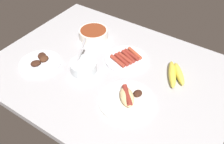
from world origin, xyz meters
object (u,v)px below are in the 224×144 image
(plate_grilled_meat, at_px, (40,62))
(bowl_chili, at_px, (93,34))
(plate_hotdog_assembled, at_px, (127,99))
(plate_sausages, at_px, (126,59))
(banana_bunch, at_px, (175,74))
(bowl_coleslaw, at_px, (83,66))

(plate_grilled_meat, bearing_deg, bowl_chili, -104.48)
(plate_hotdog_assembled, distance_m, plate_sausages, 0.29)
(plate_hotdog_assembled, height_order, plate_sausages, plate_hotdog_assembled)
(plate_grilled_meat, distance_m, banana_bunch, 0.69)
(bowl_chili, xyz_separation_m, plate_grilled_meat, (0.09, 0.35, -0.02))
(bowl_chili, xyz_separation_m, plate_sausages, (-0.27, 0.07, -0.02))
(bowl_chili, relative_size, plate_grilled_meat, 0.78)
(bowl_chili, distance_m, plate_grilled_meat, 0.36)
(plate_grilled_meat, relative_size, banana_bunch, 1.16)
(bowl_chili, bearing_deg, bowl_coleslaw, 116.94)
(plate_sausages, bearing_deg, banana_bunch, -174.83)
(plate_grilled_meat, bearing_deg, plate_hotdog_assembled, -176.44)
(plate_sausages, distance_m, banana_bunch, 0.27)
(plate_hotdog_assembled, distance_m, plate_grilled_meat, 0.51)
(plate_grilled_meat, bearing_deg, plate_sausages, -142.25)
(bowl_coleslaw, height_order, banana_bunch, bowl_coleslaw)
(plate_hotdog_assembled, bearing_deg, plate_grilled_meat, 3.56)
(plate_hotdog_assembled, relative_size, banana_bunch, 1.36)
(plate_hotdog_assembled, relative_size, plate_grilled_meat, 1.18)
(plate_hotdog_assembled, relative_size, plate_sausages, 1.11)
(bowl_chili, relative_size, banana_bunch, 0.90)
(plate_grilled_meat, xyz_separation_m, banana_bunch, (-0.62, -0.30, 0.01))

